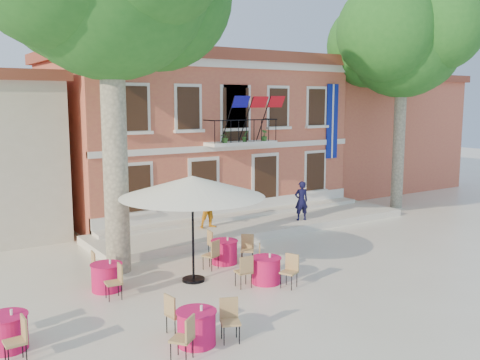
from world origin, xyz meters
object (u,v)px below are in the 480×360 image
Objects in this scene: plane_tree_east at (403,40)px; pedestrian_orange at (210,206)px; cafe_table_0 at (196,326)px; patio_umbrella at (192,187)px; cafe_table_2 at (7,331)px; cafe_table_1 at (266,269)px; pedestrian_navy at (301,201)px; cafe_table_4 at (224,251)px; cafe_table_3 at (107,276)px.

plane_tree_east is 6.26× the size of pedestrian_orange.
patio_umbrella is at bearing 62.35° from cafe_table_0.
cafe_table_2 is (-8.63, -6.14, -0.77)m from pedestrian_orange.
cafe_table_0 is (-5.14, -8.17, -0.76)m from pedestrian_orange.
cafe_table_1 is 7.13m from cafe_table_2.
pedestrian_navy is at bearing 38.76° from cafe_table_0.
patio_umbrella reaches higher than cafe_table_2.
pedestrian_orange is 6.01m from cafe_table_1.
cafe_table_0 and cafe_table_1 have the same top height.
cafe_table_0 and cafe_table_4 have the same top height.
cafe_table_2 is at bearing -140.72° from pedestrian_orange.
pedestrian_orange reaches higher than cafe_table_4.
plane_tree_east is at bearing -158.73° from pedestrian_navy.
cafe_table_2 is (-19.33, -5.93, -7.78)m from plane_tree_east.
pedestrian_navy is 11.62m from cafe_table_0.
plane_tree_east is at bearing 26.67° from cafe_table_0.
plane_tree_east is at bearing 17.05° from cafe_table_2.
patio_umbrella reaches higher than cafe_table_1.
pedestrian_orange is 10.61m from cafe_table_2.
cafe_table_3 is (-16.31, -3.60, -7.78)m from plane_tree_east.
cafe_table_3 is (-2.42, 0.63, -2.41)m from patio_umbrella.
cafe_table_4 is (3.63, 4.70, 0.00)m from cafe_table_0.
pedestrian_orange is 0.95× the size of cafe_table_0.
cafe_table_0 is at bearing -153.33° from plane_tree_east.
pedestrian_orange is at bearing 2.26° from pedestrian_navy.
plane_tree_east reaches higher than cafe_table_4.
pedestrian_orange is at bearing 178.89° from plane_tree_east.
pedestrian_orange is at bearing 66.52° from cafe_table_4.
pedestrian_orange is 0.92× the size of cafe_table_2.
cafe_table_1 is (-1.50, -5.77, -0.76)m from pedestrian_orange.
cafe_table_0 and cafe_table_2 have the same top height.
plane_tree_east reaches higher than cafe_table_3.
plane_tree_east is 21.67m from cafe_table_2.
pedestrian_navy is 9.97m from cafe_table_3.
cafe_table_1 and cafe_table_2 have the same top height.
cafe_table_0 is 0.95× the size of cafe_table_3.
patio_umbrella is 4.85m from cafe_table_0.
pedestrian_navy is at bearing -9.27° from pedestrian_orange.
pedestrian_orange is (-3.90, 0.91, 0.05)m from pedestrian_navy.
pedestrian_orange is 9.68m from cafe_table_0.
cafe_table_1 and cafe_table_4 have the same top height.
pedestrian_orange is (-10.71, 0.21, -7.02)m from plane_tree_east.
cafe_table_0 is (-1.95, -3.73, -2.40)m from patio_umbrella.
cafe_table_1 is 0.97× the size of cafe_table_2.
pedestrian_navy reaches higher than cafe_table_2.
cafe_table_1 is at bearing -89.92° from cafe_table_4.
cafe_table_4 is (-12.21, -3.26, -7.77)m from plane_tree_east.
cafe_table_4 is (-5.41, -2.56, -0.70)m from pedestrian_navy.
plane_tree_east is 19.36m from cafe_table_0.
patio_umbrella is 6.19m from cafe_table_2.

